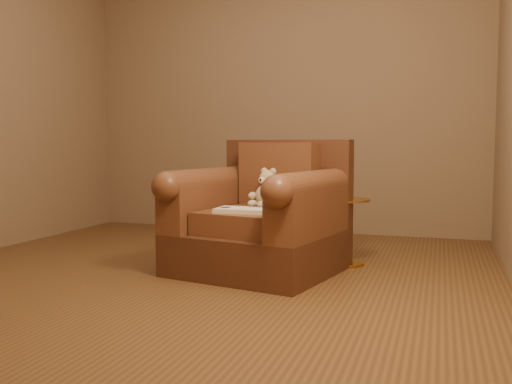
% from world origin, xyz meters
% --- Properties ---
extents(floor, '(4.00, 4.00, 0.00)m').
position_xyz_m(floor, '(0.00, 0.00, 0.00)').
color(floor, brown).
rests_on(floor, ground).
extents(room, '(4.02, 4.02, 2.71)m').
position_xyz_m(room, '(0.00, 0.00, 1.71)').
color(room, '#826750').
rests_on(room, ground).
extents(armchair, '(1.19, 1.15, 0.91)m').
position_xyz_m(armchair, '(0.37, 0.18, 0.35)').
color(armchair, '#492818').
rests_on(armchair, floor).
extents(teddy_bear, '(0.21, 0.24, 0.28)m').
position_xyz_m(teddy_bear, '(0.38, 0.27, 0.54)').
color(teddy_bear, '#C4AE89').
rests_on(teddy_bear, armchair).
extents(guidebook, '(0.36, 0.22, 0.03)m').
position_xyz_m(guidebook, '(0.33, -0.06, 0.45)').
color(guidebook, beige).
rests_on(guidebook, armchair).
extents(side_table, '(0.34, 0.34, 0.48)m').
position_xyz_m(side_table, '(0.90, 0.56, 0.26)').
color(side_table, '#BD8534').
rests_on(side_table, floor).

